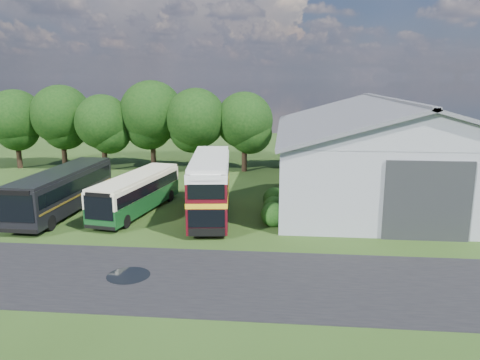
# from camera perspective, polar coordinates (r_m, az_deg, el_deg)

# --- Properties ---
(ground) EXTENTS (120.00, 120.00, 0.00)m
(ground) POSITION_cam_1_polar(r_m,az_deg,el_deg) (27.15, -8.35, -9.04)
(ground) COLOR #223811
(ground) RESTS_ON ground
(asphalt_road) EXTENTS (60.00, 8.00, 0.02)m
(asphalt_road) POSITION_cam_1_polar(r_m,az_deg,el_deg) (23.89, -2.94, -12.01)
(asphalt_road) COLOR black
(asphalt_road) RESTS_ON ground
(puddle) EXTENTS (2.20, 2.20, 0.01)m
(puddle) POSITION_cam_1_polar(r_m,az_deg,el_deg) (24.91, -13.44, -11.30)
(puddle) COLOR black
(puddle) RESTS_ON ground
(storage_shed) EXTENTS (18.80, 24.80, 8.15)m
(storage_shed) POSITION_cam_1_polar(r_m,az_deg,el_deg) (41.81, 17.54, 3.99)
(storage_shed) COLOR gray
(storage_shed) RESTS_ON ground
(tree_far_left) EXTENTS (6.12, 6.12, 8.64)m
(tree_far_left) POSITION_cam_1_polar(r_m,az_deg,el_deg) (56.82, -25.72, 6.84)
(tree_far_left) COLOR black
(tree_far_left) RESTS_ON ground
(tree_left_a) EXTENTS (6.46, 6.46, 9.12)m
(tree_left_a) POSITION_cam_1_polar(r_m,az_deg,el_deg) (54.84, -20.97, 7.42)
(tree_left_a) COLOR black
(tree_left_a) RESTS_ON ground
(tree_left_b) EXTENTS (5.78, 5.78, 8.16)m
(tree_left_b) POSITION_cam_1_polar(r_m,az_deg,el_deg) (51.94, -16.42, 6.80)
(tree_left_b) COLOR black
(tree_left_b) RESTS_ON ground
(tree_mid) EXTENTS (6.80, 6.80, 9.60)m
(tree_mid) POSITION_cam_1_polar(r_m,az_deg,el_deg) (51.46, -10.72, 8.09)
(tree_mid) COLOR black
(tree_mid) RESTS_ON ground
(tree_right_a) EXTENTS (6.26, 6.26, 8.83)m
(tree_right_a) POSITION_cam_1_polar(r_m,az_deg,el_deg) (49.37, -5.39, 7.49)
(tree_right_a) COLOR black
(tree_right_a) RESTS_ON ground
(tree_right_b) EXTENTS (5.98, 5.98, 8.45)m
(tree_right_b) POSITION_cam_1_polar(r_m,az_deg,el_deg) (49.49, 0.54, 7.27)
(tree_right_b) COLOR black
(tree_right_b) RESTS_ON ground
(shrub_front) EXTENTS (1.70, 1.70, 1.70)m
(shrub_front) POSITION_cam_1_polar(r_m,az_deg,el_deg) (32.07, 4.05, -5.55)
(shrub_front) COLOR #194714
(shrub_front) RESTS_ON ground
(shrub_mid) EXTENTS (1.60, 1.60, 1.60)m
(shrub_mid) POSITION_cam_1_polar(r_m,az_deg,el_deg) (33.98, 4.14, -4.51)
(shrub_mid) COLOR #194714
(shrub_mid) RESTS_ON ground
(shrub_back) EXTENTS (1.80, 1.80, 1.80)m
(shrub_back) POSITION_cam_1_polar(r_m,az_deg,el_deg) (35.90, 4.22, -3.59)
(shrub_back) COLOR #194714
(shrub_back) RESTS_ON ground
(bus_green_single) EXTENTS (4.12, 10.54, 2.84)m
(bus_green_single) POSITION_cam_1_polar(r_m,az_deg,el_deg) (35.49, -12.49, -1.52)
(bus_green_single) COLOR black
(bus_green_single) RESTS_ON ground
(bus_maroon_double) EXTENTS (3.74, 10.52, 4.42)m
(bus_maroon_double) POSITION_cam_1_polar(r_m,az_deg,el_deg) (33.44, -3.64, -0.87)
(bus_maroon_double) COLOR black
(bus_maroon_double) RESTS_ON ground
(bus_dark_single) EXTENTS (3.10, 11.73, 3.21)m
(bus_dark_single) POSITION_cam_1_polar(r_m,az_deg,el_deg) (36.97, -20.78, -1.17)
(bus_dark_single) COLOR black
(bus_dark_single) RESTS_ON ground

